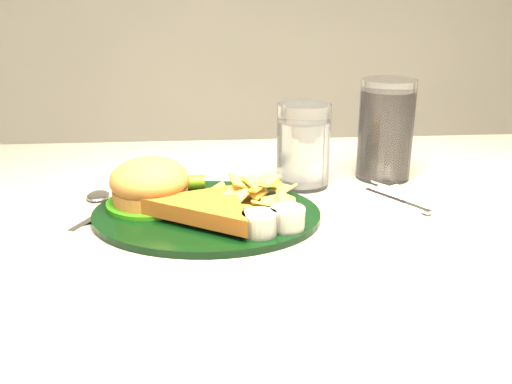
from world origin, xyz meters
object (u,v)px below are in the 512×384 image
at_px(cola_glass, 386,130).
at_px(fork_napkin, 395,198).
at_px(dinner_plate, 206,194).
at_px(water_glass, 303,146).

relative_size(cola_glass, fork_napkin, 1.04).
relative_size(dinner_plate, fork_napkin, 1.99).
xyz_separation_m(water_glass, cola_glass, (0.13, 0.03, 0.01)).
distance_m(dinner_plate, cola_glass, 0.31).
bearing_deg(fork_napkin, cola_glass, 50.14).
distance_m(dinner_plate, water_glass, 0.19).
xyz_separation_m(cola_glass, fork_napkin, (-0.01, -0.11, -0.07)).
xyz_separation_m(dinner_plate, cola_glass, (0.27, 0.14, 0.04)).
bearing_deg(water_glass, dinner_plate, -140.55).
xyz_separation_m(dinner_plate, water_glass, (0.14, 0.12, 0.03)).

